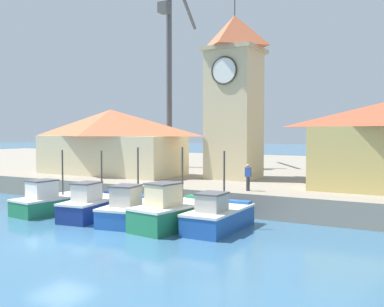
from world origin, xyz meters
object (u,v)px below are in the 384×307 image
(fishing_boat_left_inner, at_px, (133,210))
(dock_worker_near_tower, at_px, (248,177))
(warehouse_left, at_px, (111,141))
(port_crane_near, at_px, (170,92))
(fishing_boat_far_left, at_px, (53,201))
(fishing_boat_center, at_px, (219,217))
(fishing_boat_left_outer, at_px, (95,205))
(clock_tower, at_px, (234,93))
(fishing_boat_mid_left, at_px, (174,212))

(fishing_boat_left_inner, distance_m, dock_worker_near_tower, 7.21)
(warehouse_left, xyz_separation_m, port_crane_near, (0.32, 8.85, 4.69))
(fishing_boat_far_left, bearing_deg, fishing_boat_center, 2.78)
(fishing_boat_center, bearing_deg, port_crane_near, 127.96)
(fishing_boat_left_outer, xyz_separation_m, fishing_boat_center, (7.61, 0.53, -0.03))
(fishing_boat_left_inner, distance_m, fishing_boat_center, 4.97)
(dock_worker_near_tower, bearing_deg, port_crane_near, 136.08)
(fishing_boat_far_left, height_order, fishing_boat_center, fishing_boat_center)
(fishing_boat_far_left, xyz_separation_m, fishing_boat_center, (10.93, 0.53, 0.00))
(fishing_boat_left_outer, distance_m, port_crane_near, 21.18)
(clock_tower, distance_m, warehouse_left, 11.12)
(fishing_boat_far_left, distance_m, fishing_boat_mid_left, 8.66)
(clock_tower, height_order, dock_worker_near_tower, clock_tower)
(fishing_boat_far_left, bearing_deg, clock_tower, 58.77)
(fishing_boat_left_inner, height_order, dock_worker_near_tower, fishing_boat_left_inner)
(fishing_boat_far_left, xyz_separation_m, clock_tower, (6.94, 11.45, 7.11))
(clock_tower, height_order, warehouse_left, clock_tower)
(clock_tower, xyz_separation_m, warehouse_left, (-10.34, -1.80, -3.66))
(fishing_boat_left_outer, bearing_deg, fishing_boat_center, 3.96)
(fishing_boat_mid_left, relative_size, port_crane_near, 0.26)
(fishing_boat_left_outer, relative_size, port_crane_near, 0.26)
(warehouse_left, xyz_separation_m, dock_worker_near_tower, (13.96, -4.28, -1.90))
(clock_tower, distance_m, dock_worker_near_tower, 9.00)
(fishing_boat_center, xyz_separation_m, dock_worker_near_tower, (-0.38, 4.84, 1.55))
(fishing_boat_left_inner, bearing_deg, warehouse_left, 134.24)
(dock_worker_near_tower, bearing_deg, fishing_boat_center, -85.48)
(fishing_boat_left_outer, distance_m, clock_tower, 13.94)
(fishing_boat_far_left, relative_size, dock_worker_near_tower, 3.26)
(fishing_boat_mid_left, bearing_deg, warehouse_left, 141.18)
(dock_worker_near_tower, bearing_deg, fishing_boat_left_outer, -143.44)
(fishing_boat_center, bearing_deg, fishing_boat_mid_left, -165.34)
(fishing_boat_center, relative_size, dock_worker_near_tower, 2.97)
(fishing_boat_mid_left, bearing_deg, fishing_boat_left_outer, 179.28)
(fishing_boat_center, relative_size, port_crane_near, 0.24)
(fishing_boat_mid_left, distance_m, port_crane_near, 23.38)
(clock_tower, bearing_deg, fishing_boat_left_outer, -107.56)
(port_crane_near, bearing_deg, fishing_boat_center, -52.04)
(fishing_boat_left_outer, distance_m, dock_worker_near_tower, 9.13)
(dock_worker_near_tower, bearing_deg, warehouse_left, 162.96)
(fishing_boat_left_inner, xyz_separation_m, warehouse_left, (-9.39, 9.64, 3.44))
(fishing_boat_mid_left, bearing_deg, fishing_boat_center, 14.66)
(fishing_boat_left_outer, height_order, fishing_boat_left_inner, fishing_boat_left_inner)
(fishing_boat_center, bearing_deg, fishing_boat_left_inner, -173.88)
(port_crane_near, bearing_deg, fishing_boat_left_outer, -70.90)
(fishing_boat_left_outer, bearing_deg, warehouse_left, 124.89)
(fishing_boat_left_inner, height_order, fishing_boat_mid_left, fishing_boat_mid_left)
(warehouse_left, bearing_deg, fishing_boat_center, -32.44)
(fishing_boat_far_left, distance_m, fishing_boat_left_outer, 3.32)
(fishing_boat_far_left, height_order, dock_worker_near_tower, fishing_boat_far_left)
(fishing_boat_mid_left, bearing_deg, fishing_boat_far_left, 179.57)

